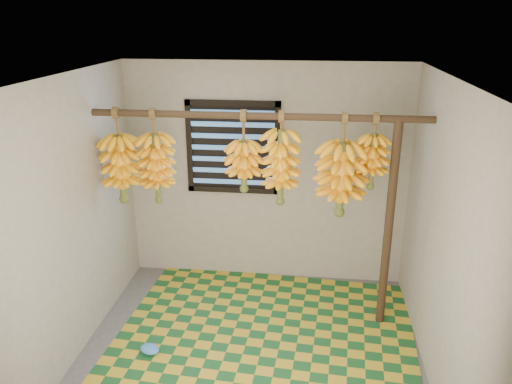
# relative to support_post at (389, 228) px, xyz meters

# --- Properties ---
(floor) EXTENTS (3.00, 3.00, 0.01)m
(floor) POSITION_rel_support_post_xyz_m (-1.20, -0.70, -1.00)
(floor) COLOR #4A4A4A
(floor) RESTS_ON ground
(ceiling) EXTENTS (3.00, 3.00, 0.01)m
(ceiling) POSITION_rel_support_post_xyz_m (-1.20, -0.70, 1.40)
(ceiling) COLOR silver
(ceiling) RESTS_ON wall_back
(wall_back) EXTENTS (3.00, 0.01, 2.40)m
(wall_back) POSITION_rel_support_post_xyz_m (-1.20, 0.80, 0.20)
(wall_back) COLOR gray
(wall_back) RESTS_ON floor
(wall_left) EXTENTS (0.01, 3.00, 2.40)m
(wall_left) POSITION_rel_support_post_xyz_m (-2.71, -0.70, 0.20)
(wall_left) COLOR gray
(wall_left) RESTS_ON floor
(wall_right) EXTENTS (0.01, 3.00, 2.40)m
(wall_right) POSITION_rel_support_post_xyz_m (0.30, -0.70, 0.20)
(wall_right) COLOR gray
(wall_right) RESTS_ON floor
(window) EXTENTS (1.00, 0.04, 1.00)m
(window) POSITION_rel_support_post_xyz_m (-1.55, 0.78, 0.50)
(window) COLOR black
(window) RESTS_ON wall_back
(hanging_pole) EXTENTS (3.00, 0.06, 0.06)m
(hanging_pole) POSITION_rel_support_post_xyz_m (-1.20, 0.00, 1.00)
(hanging_pole) COLOR #3D2E1B
(hanging_pole) RESTS_ON wall_left
(support_post) EXTENTS (0.08, 0.08, 2.00)m
(support_post) POSITION_rel_support_post_xyz_m (0.00, 0.00, 0.00)
(support_post) COLOR #3D2E1B
(support_post) RESTS_ON floor
(woven_mat) EXTENTS (2.87, 2.37, 0.01)m
(woven_mat) POSITION_rel_support_post_xyz_m (-1.08, -0.31, -0.99)
(woven_mat) COLOR #174F23
(woven_mat) RESTS_ON floor
(plastic_bag) EXTENTS (0.23, 0.20, 0.08)m
(plastic_bag) POSITION_rel_support_post_xyz_m (-2.08, -0.74, -0.95)
(plastic_bag) COLOR #3C7FE2
(plastic_bag) RESTS_ON woven_mat
(banana_bunch_a) EXTENTS (0.35, 0.35, 0.90)m
(banana_bunch_a) POSITION_rel_support_post_xyz_m (-2.48, 0.00, 0.47)
(banana_bunch_a) COLOR brown
(banana_bunch_a) RESTS_ON hanging_pole
(banana_bunch_b) EXTENTS (0.34, 0.34, 0.89)m
(banana_bunch_b) POSITION_rel_support_post_xyz_m (-2.14, 0.00, 0.49)
(banana_bunch_b) COLOR brown
(banana_bunch_b) RESTS_ON hanging_pole
(banana_bunch_c) EXTENTS (0.32, 0.32, 0.74)m
(banana_bunch_c) POSITION_rel_support_post_xyz_m (-1.33, 0.00, 0.54)
(banana_bunch_c) COLOR brown
(banana_bunch_c) RESTS_ON hanging_pole
(banana_bunch_d) EXTENTS (0.33, 0.33, 0.85)m
(banana_bunch_d) POSITION_rel_support_post_xyz_m (-0.99, -0.00, 0.54)
(banana_bunch_d) COLOR brown
(banana_bunch_d) RESTS_ON hanging_pole
(banana_bunch_e) EXTENTS (0.43, 0.43, 0.94)m
(banana_bunch_e) POSITION_rel_support_post_xyz_m (-0.45, 0.00, 0.45)
(banana_bunch_e) COLOR brown
(banana_bunch_e) RESTS_ON hanging_pole
(banana_bunch_f) EXTENTS (0.29, 0.29, 0.68)m
(banana_bunch_f) POSITION_rel_support_post_xyz_m (-0.19, 0.00, 0.62)
(banana_bunch_f) COLOR brown
(banana_bunch_f) RESTS_ON hanging_pole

